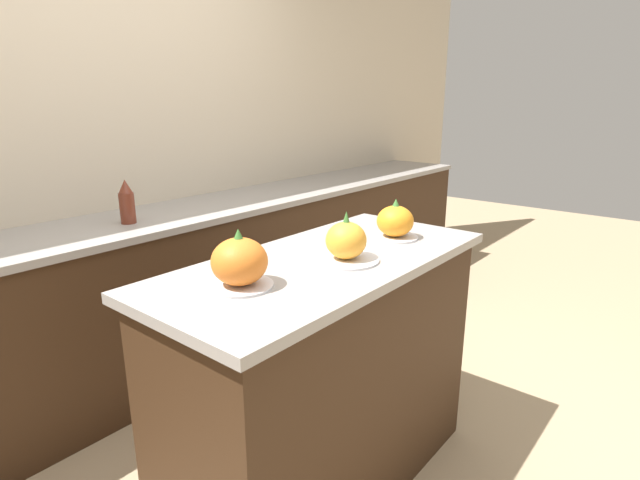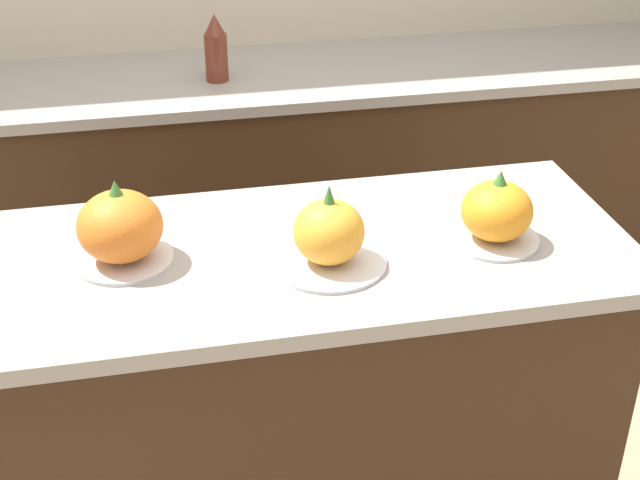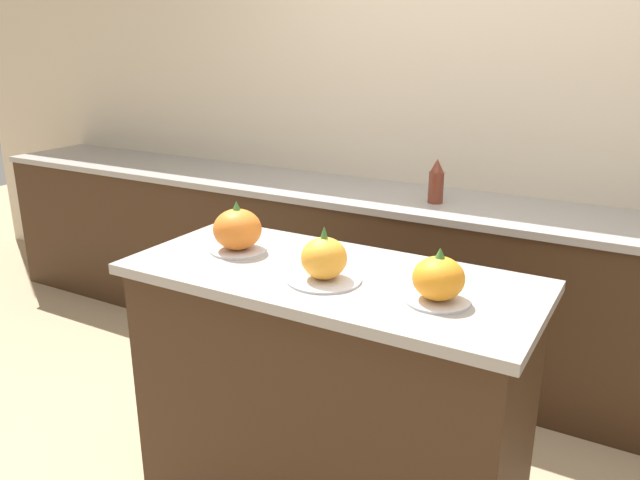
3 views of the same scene
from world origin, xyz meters
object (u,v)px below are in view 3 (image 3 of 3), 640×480
(pumpkin_cake_center, at_px, (324,261))
(bottle_tall, at_px, (436,182))
(pumpkin_cake_left, at_px, (238,231))
(pumpkin_cake_right, at_px, (438,280))

(pumpkin_cake_center, distance_m, bottle_tall, 1.26)
(pumpkin_cake_left, height_order, bottle_tall, pumpkin_cake_left)
(pumpkin_cake_right, bearing_deg, pumpkin_cake_left, 174.49)
(pumpkin_cake_left, relative_size, pumpkin_cake_center, 0.85)
(pumpkin_cake_left, distance_m, bottle_tall, 1.21)
(pumpkin_cake_left, distance_m, pumpkin_cake_center, 0.41)
(pumpkin_cake_right, bearing_deg, bottle_tall, 110.11)
(pumpkin_cake_left, height_order, pumpkin_cake_center, pumpkin_cake_left)
(pumpkin_cake_left, xyz_separation_m, pumpkin_cake_right, (0.76, -0.07, -0.01))
(pumpkin_cake_right, xyz_separation_m, bottle_tall, (-0.45, 1.24, -0.01))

